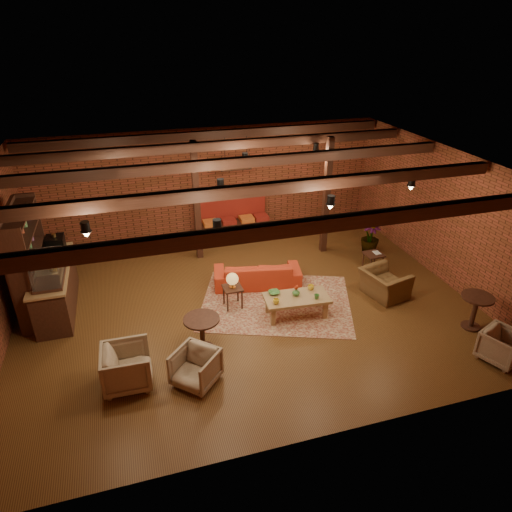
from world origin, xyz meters
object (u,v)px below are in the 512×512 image
object	(u,v)px
sofa	(257,273)
side_table_lamp	(232,282)
armchair_b	(195,366)
round_table_left	(202,329)
armchair_a	(127,365)
coffee_table	(296,299)
side_table_book	(374,255)
plant_tall	(374,206)
armchair_right	(385,279)
round_table_right	(476,307)
armchair_far	(502,345)

from	to	relation	value
sofa	side_table_lamp	size ratio (longest dim) A/B	2.43
armchair_b	side_table_lamp	bearing A→B (deg)	104.53
round_table_left	armchair_a	xyz separation A→B (m)	(-1.45, -0.58, -0.07)
coffee_table	round_table_left	world-z (taller)	coffee_table
side_table_lamp	round_table_left	xyz separation A→B (m)	(-0.93, -1.30, -0.16)
coffee_table	side_table_book	distance (m)	2.96
side_table_lamp	plant_tall	world-z (taller)	plant_tall
sofa	armchair_b	world-z (taller)	armchair_b
armchair_b	armchair_right	world-z (taller)	armchair_right
side_table_book	plant_tall	world-z (taller)	plant_tall
coffee_table	side_table_book	world-z (taller)	coffee_table
round_table_right	plant_tall	world-z (taller)	plant_tall
sofa	armchair_a	xyz separation A→B (m)	(-3.20, -2.67, 0.12)
armchair_b	round_table_right	distance (m)	5.88
side_table_book	armchair_far	size ratio (longest dim) A/B	0.74
armchair_right	armchair_far	size ratio (longest dim) A/B	1.43
coffee_table	armchair_b	world-z (taller)	armchair_b
side_table_lamp	armchair_b	bearing A→B (deg)	-119.17
round_table_right	armchair_far	world-z (taller)	round_table_right
armchair_a	sofa	bearing A→B (deg)	-48.83
armchair_a	round_table_left	bearing A→B (deg)	-66.85
round_table_right	armchair_b	bearing A→B (deg)	179.90
side_table_book	plant_tall	xyz separation A→B (m)	(0.46, 1.01, 0.91)
round_table_right	armchair_a	bearing A→B (deg)	177.43
side_table_lamp	armchair_right	size ratio (longest dim) A/B	0.87
armchair_right	armchair_far	bearing A→B (deg)	-173.76
sofa	side_table_book	xyz separation A→B (m)	(3.06, -0.18, 0.15)
sofa	round_table_right	size ratio (longest dim) A/B	2.73
sofa	armchair_right	distance (m)	3.02
sofa	side_table_lamp	xyz separation A→B (m)	(-0.81, -0.79, 0.35)
side_table_book	round_table_right	bearing A→B (deg)	-74.55
armchair_b	plant_tall	distance (m)	6.81
side_table_lamp	armchair_a	size ratio (longest dim) A/B	1.02
side_table_book	plant_tall	distance (m)	1.44
coffee_table	round_table_right	xyz separation A→B (m)	(3.42, -1.48, 0.09)
coffee_table	armchair_far	distance (m)	4.07
round_table_right	armchair_right	bearing A→B (deg)	124.48
side_table_lamp	round_table_left	world-z (taller)	side_table_lamp
armchair_b	round_table_right	bearing A→B (deg)	43.61
round_table_right	plant_tall	distance (m)	3.92
plant_tall	round_table_left	bearing A→B (deg)	-151.05
armchair_b	armchair_right	size ratio (longest dim) A/B	0.74
armchair_right	side_table_book	bearing A→B (deg)	-29.92
sofa	round_table_left	size ratio (longest dim) A/B	2.87
sofa	armchair_far	size ratio (longest dim) A/B	3.02
side_table_lamp	plant_tall	size ratio (longest dim) A/B	0.32
side_table_lamp	round_table_right	xyz separation A→B (m)	(4.65, -2.20, -0.14)
armchair_right	armchair_a	bearing A→B (deg)	89.99
side_table_lamp	round_table_right	distance (m)	5.15
round_table_left	plant_tall	distance (m)	6.09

